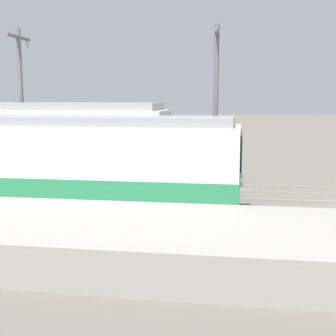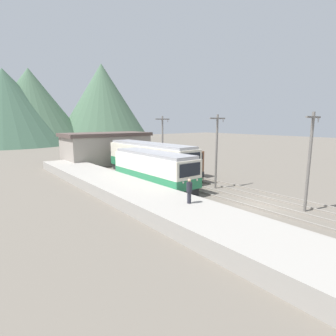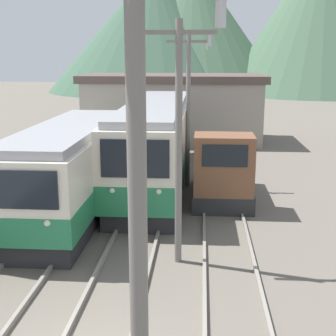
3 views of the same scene
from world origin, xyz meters
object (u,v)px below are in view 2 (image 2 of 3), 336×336
commuter_train_center (149,161)px  catenary_mast_far (163,143)px  commuter_train_left (154,171)px  catenary_mast_near (309,158)px  person_on_platform (189,190)px  catenary_mast_mid (217,149)px  shunting_locomotive (183,166)px

commuter_train_center → catenary_mast_far: bearing=-20.3°
commuter_train_left → catenary_mast_near: catenary_mast_near is taller
catenary_mast_far → person_on_platform: (-7.30, -12.47, -1.89)m
catenary_mast_mid → person_on_platform: catenary_mast_mid is taller
commuter_train_left → commuter_train_center: bearing=59.7°
shunting_locomotive → catenary_mast_far: catenary_mast_far is taller
person_on_platform → shunting_locomotive: bearing=50.0°
catenary_mast_mid → commuter_train_left: bearing=136.6°
commuter_train_left → person_on_platform: (-2.99, -8.24, 0.27)m
person_on_platform → commuter_train_left: bearing=70.0°
commuter_train_left → shunting_locomotive: 6.23m
catenary_mast_mid → catenary_mast_far: bearing=90.0°
commuter_train_left → catenary_mast_near: (4.31, -12.37, 2.16)m
commuter_train_center → person_on_platform: size_ratio=8.80×
commuter_train_left → shunting_locomotive: size_ratio=2.02×
commuter_train_center → person_on_platform: (-5.79, -13.03, 0.10)m
commuter_train_center → catenary_mast_near: 17.34m
commuter_train_left → catenary_mast_far: size_ratio=1.50×
person_on_platform → catenary_mast_mid: bearing=29.7°
commuter_train_left → catenary_mast_mid: bearing=-43.4°
shunting_locomotive → catenary_mast_mid: 6.98m
shunting_locomotive → catenary_mast_near: (-1.49, -14.62, 2.56)m
catenary_mast_near → person_on_platform: 8.60m
catenary_mast_mid → catenary_mast_far: 8.30m
catenary_mast_mid → commuter_train_center: bearing=99.7°
commuter_train_center → catenary_mast_near: (1.51, -17.16, 1.99)m
catenary_mast_far → person_on_platform: bearing=-120.3°
person_on_platform → catenary_mast_far: bearing=59.7°
shunting_locomotive → catenary_mast_mid: catenary_mast_mid is taller
commuter_train_center → commuter_train_left: bearing=-120.3°
catenary_mast_far → shunting_locomotive: bearing=-53.1°
catenary_mast_mid → person_on_platform: bearing=-150.3°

